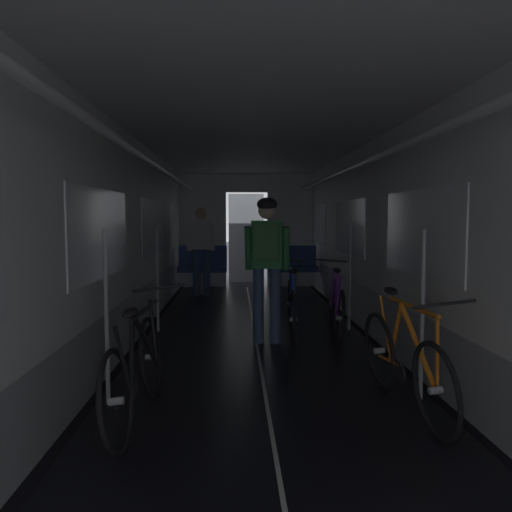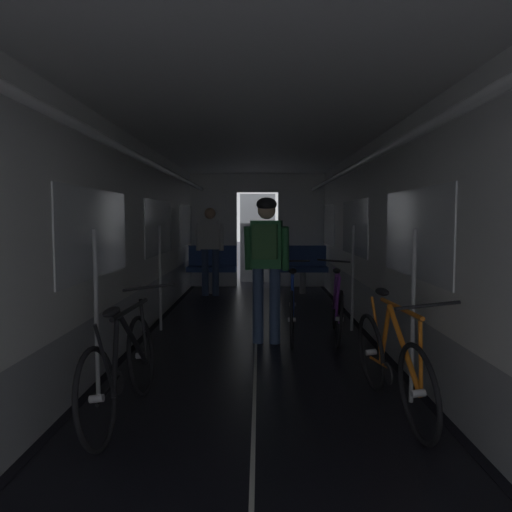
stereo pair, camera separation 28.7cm
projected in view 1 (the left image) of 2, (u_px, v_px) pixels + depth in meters
The scene contains 9 objects.
train_car_shell at pixel (258, 199), 5.45m from camera, with size 3.14×12.34×2.57m.
bench_seat_far_left at pixel (202, 265), 9.95m from camera, with size 0.98×0.51×0.95m.
bench_seat_far_right at pixel (293, 264), 10.02m from camera, with size 0.98×0.51×0.95m.
bicycle_orange at pixel (404, 361), 3.87m from camera, with size 0.44×1.69×0.95m.
bicycle_purple at pixel (336, 307), 6.28m from camera, with size 0.44×1.69×0.94m.
bicycle_black at pixel (136, 370), 3.66m from camera, with size 0.44×1.69×0.95m.
person_cyclist_aisle at pixel (267, 254), 5.89m from camera, with size 0.55×0.42×1.73m.
bicycle_blue_in_aisle at pixel (292, 307), 6.22m from camera, with size 0.44×1.69×0.93m.
person_standing_near_bench at pixel (201, 245), 9.55m from camera, with size 0.53×0.23×1.69m.
Camera 1 is at (-0.25, -1.87, 1.48)m, focal length 35.23 mm.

